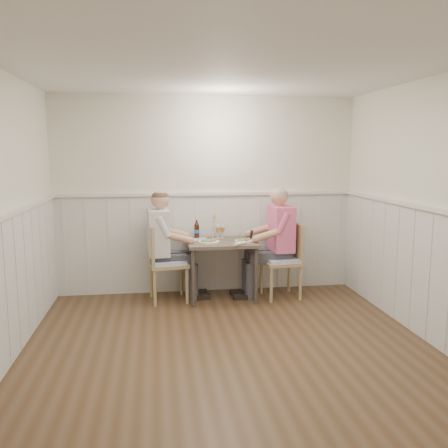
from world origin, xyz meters
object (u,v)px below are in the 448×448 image
Objects in this scene: dining_table at (222,249)px; man_in_pink at (277,250)px; beer_bottle at (197,230)px; chair_left at (163,260)px; diner_cream at (162,254)px; chair_right at (285,257)px; grass_vase at (213,226)px.

dining_table is 0.74m from man_in_pink.
chair_left is at bearing -149.90° from beer_bottle.
man_in_pink reaches higher than dining_table.
man_in_pink is at bearing -0.79° from diner_cream.
man_in_pink reaches higher than chair_left.
diner_cream is at bearing 176.25° from dining_table.
beer_bottle is (-0.30, 0.25, 0.21)m from dining_table.
chair_right is 4.01× the size of beer_bottle.
man_in_pink is (0.73, 0.03, -0.04)m from dining_table.
man_in_pink is at bearing -15.21° from grass_vase.
man_in_pink is 4.12× the size of grass_vase.
dining_table is 0.44m from beer_bottle.
grass_vase is (0.66, 0.26, 0.37)m from chair_left.
diner_cream is at bearing -163.18° from grass_vase.
dining_table is at bearing -39.87° from beer_bottle.
chair_left is 4.10× the size of beer_bottle.
chair_right is 0.66× the size of man_in_pink.
man_in_pink is 1.49m from diner_cream.
chair_left is 0.61m from beer_bottle.
dining_table is 2.49× the size of grass_vase.
grass_vase reaches higher than dining_table.
beer_bottle is at bearing -179.08° from grass_vase.
grass_vase is at bearing 21.67° from chair_left.
dining_table is 0.89× the size of chair_left.
grass_vase reaches higher than chair_left.
man_in_pink is at bearing 136.94° from chair_right.
man_in_pink reaches higher than grass_vase.
beer_bottle is at bearing 23.52° from diner_cream.
chair_left reaches higher than dining_table.
diner_cream is 4.06× the size of grass_vase.
man_in_pink reaches higher than diner_cream.
grass_vase is (-0.08, 0.25, 0.26)m from dining_table.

